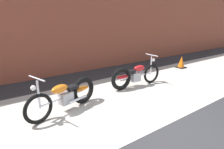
{
  "coord_description": "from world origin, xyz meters",
  "views": [
    {
      "loc": [
        -2.71,
        -2.14,
        2.15
      ],
      "look_at": [
        0.05,
        1.73,
        0.75
      ],
      "focal_mm": 29.5,
      "sensor_mm": 36.0,
      "label": 1
    }
  ],
  "objects": [
    {
      "name": "ground_plane",
      "position": [
        0.0,
        0.0,
        0.0
      ],
      "size": [
        80.0,
        80.0,
        0.0
      ],
      "primitive_type": "plane",
      "color": "#2D2D30"
    },
    {
      "name": "sidewalk_slab",
      "position": [
        0.0,
        1.75,
        0.0
      ],
      "size": [
        36.0,
        3.5,
        0.01
      ],
      "primitive_type": "cube",
      "color": "#B2ADA3",
      "rests_on": "ground"
    },
    {
      "name": "brick_building_wall",
      "position": [
        0.0,
        5.2,
        2.43
      ],
      "size": [
        36.0,
        0.5,
        4.85
      ],
      "primitive_type": "cube",
      "color": "brown",
      "rests_on": "ground"
    },
    {
      "name": "motorcycle_orange",
      "position": [
        -1.14,
        1.9,
        0.4
      ],
      "size": [
        1.95,
        0.8,
        1.03
      ],
      "rotation": [
        0.0,
        0.0,
        3.42
      ],
      "color": "black",
      "rests_on": "ground"
    },
    {
      "name": "motorcycle_red",
      "position": [
        1.25,
        2.18,
        0.4
      ],
      "size": [
        2.01,
        0.58,
        1.03
      ],
      "rotation": [
        0.0,
        0.0,
        -0.06
      ],
      "color": "black",
      "rests_on": "ground"
    },
    {
      "name": "traffic_cone",
      "position": [
        4.82,
        2.83,
        0.25
      ],
      "size": [
        0.4,
        0.4,
        0.55
      ],
      "color": "orange",
      "rests_on": "ground"
    }
  ]
}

